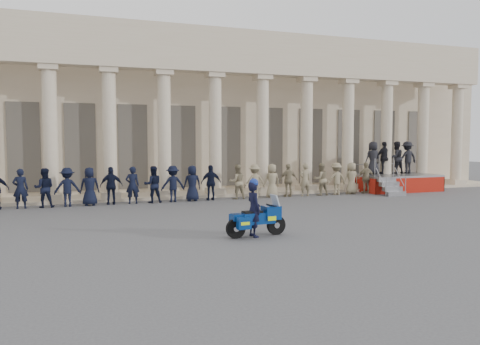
# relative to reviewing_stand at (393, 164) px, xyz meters

# --- Properties ---
(ground) EXTENTS (90.00, 90.00, 0.00)m
(ground) POSITION_rel_reviewing_stand_xyz_m (-11.95, -7.67, -1.53)
(ground) COLOR #49494C
(ground) RESTS_ON ground
(building) EXTENTS (40.00, 12.50, 9.00)m
(building) POSITION_rel_reviewing_stand_xyz_m (-11.95, 7.07, 3.00)
(building) COLOR #C4B093
(building) RESTS_ON ground
(officer_rank) EXTENTS (23.72, 0.64, 1.70)m
(officer_rank) POSITION_rel_reviewing_stand_xyz_m (-13.69, -0.98, -0.68)
(officer_rank) COLOR black
(officer_rank) RESTS_ON ground
(reviewing_stand) EXTENTS (4.60, 4.33, 2.82)m
(reviewing_stand) POSITION_rel_reviewing_stand_xyz_m (0.00, 0.00, 0.00)
(reviewing_stand) COLOR gray
(reviewing_stand) RESTS_ON ground
(motorcycle) EXTENTS (1.95, 0.81, 1.25)m
(motorcycle) POSITION_rel_reviewing_stand_xyz_m (-12.27, -9.63, -0.99)
(motorcycle) COLOR black
(motorcycle) RESTS_ON ground
(rider) EXTENTS (0.45, 0.64, 1.77)m
(rider) POSITION_rel_reviewing_stand_xyz_m (-12.37, -9.64, -0.65)
(rider) COLOR black
(rider) RESTS_ON ground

